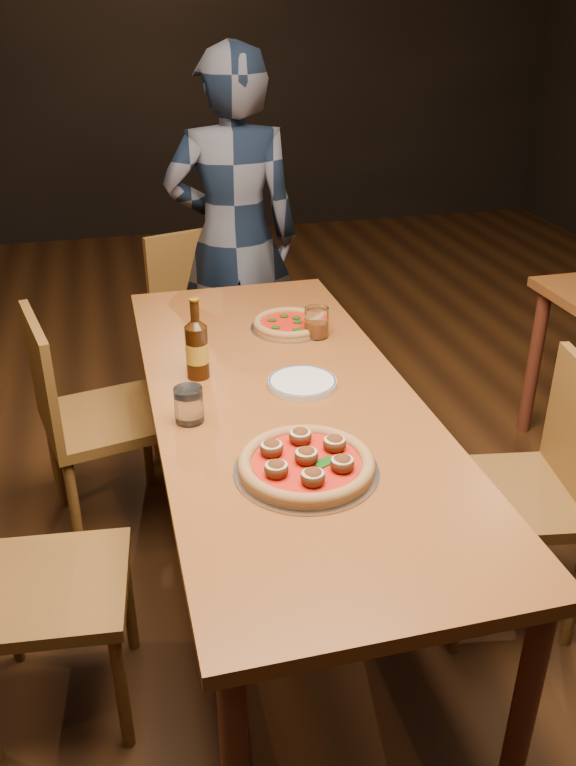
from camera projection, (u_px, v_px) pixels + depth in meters
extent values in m
plane|color=black|center=(285.00, 582.00, 2.64)|extent=(9.00, 9.00, 0.00)
plane|color=black|center=(145.00, 45.00, 5.81)|extent=(7.00, 0.00, 7.00)
cube|color=brown|center=(284.00, 402.00, 2.30)|extent=(0.80, 2.00, 0.04)
cylinder|color=#5C281A|center=(155.00, 385.00, 3.21)|extent=(0.06, 0.06, 0.71)
cylinder|color=#5C281A|center=(523.00, 714.00, 1.74)|extent=(0.06, 0.06, 0.71)
cylinder|color=#5C281A|center=(307.00, 368.00, 3.35)|extent=(0.06, 0.06, 0.71)
cylinder|color=#5C281A|center=(534.00, 362.00, 3.40)|extent=(0.06, 0.06, 0.71)
cylinder|color=#B7B7BF|center=(306.00, 470.00, 1.92)|extent=(0.38, 0.38, 0.01)
cylinder|color=#BB7F4E|center=(306.00, 466.00, 1.92)|extent=(0.35, 0.35, 0.02)
torus|color=#BB7F4E|center=(306.00, 463.00, 1.91)|extent=(0.35, 0.35, 0.04)
cylinder|color=#BA2B0A|center=(306.00, 462.00, 1.91)|extent=(0.28, 0.28, 0.00)
cylinder|color=#B7B7BF|center=(289.00, 328.00, 2.75)|extent=(0.28, 0.28, 0.01)
cylinder|color=#BB7F4E|center=(289.00, 325.00, 2.75)|extent=(0.26, 0.26, 0.02)
torus|color=#BB7F4E|center=(289.00, 323.00, 2.75)|extent=(0.27, 0.27, 0.03)
cylinder|color=#BA2B0A|center=(289.00, 322.00, 2.74)|extent=(0.20, 0.20, 0.00)
cylinder|color=white|center=(302.00, 383.00, 2.34)|extent=(0.22, 0.22, 0.02)
cylinder|color=black|center=(197.00, 352.00, 2.37)|extent=(0.07, 0.07, 0.17)
cylinder|color=black|center=(195.00, 314.00, 2.30)|extent=(0.03, 0.03, 0.09)
cylinder|color=gold|center=(197.00, 352.00, 2.37)|extent=(0.07, 0.07, 0.07)
cylinder|color=white|center=(189.00, 405.00, 2.13)|extent=(0.08, 0.08, 0.11)
cylinder|color=#8D420F|center=(317.00, 322.00, 2.67)|extent=(0.09, 0.09, 0.11)
imported|color=black|center=(234.00, 240.00, 3.43)|extent=(0.65, 0.46, 1.69)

